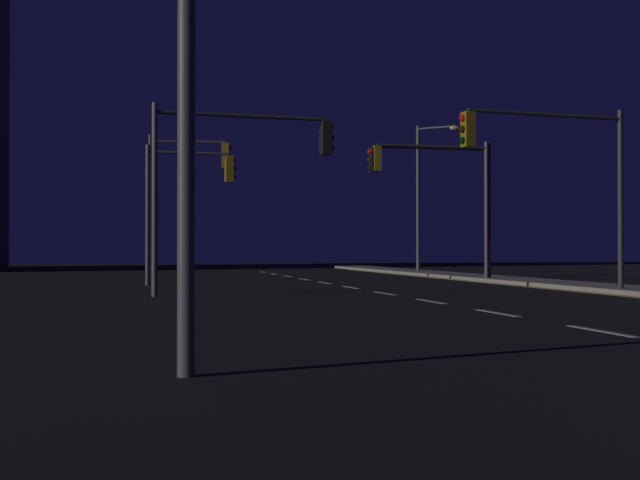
# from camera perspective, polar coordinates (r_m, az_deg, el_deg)

# --- Properties ---
(ground_plane) EXTENTS (112.00, 112.00, 0.00)m
(ground_plane) POSITION_cam_1_polar(r_m,az_deg,el_deg) (22.39, 6.68, -3.85)
(ground_plane) COLOR black
(ground_plane) RESTS_ON ground
(lane_markings_center) EXTENTS (0.14, 50.00, 0.01)m
(lane_markings_center) POSITION_cam_1_polar(r_m,az_deg,el_deg) (25.73, 4.17, -3.41)
(lane_markings_center) COLOR silver
(lane_markings_center) RESTS_ON ground
(lane_edge_line) EXTENTS (0.14, 53.00, 0.01)m
(lane_edge_line) POSITION_cam_1_polar(r_m,az_deg,el_deg) (29.28, 14.49, -3.05)
(lane_edge_line) COLOR gold
(lane_edge_line) RESTS_ON ground
(traffic_light_far_left) EXTENTS (4.85, 0.39, 5.37)m
(traffic_light_far_left) POSITION_cam_1_polar(r_m,az_deg,el_deg) (35.10, 7.43, 3.84)
(traffic_light_far_left) COLOR #4C4C51
(traffic_light_far_left) RESTS_ON sidewalk_right
(traffic_light_overhead_east) EXTENTS (3.21, 0.49, 4.93)m
(traffic_light_overhead_east) POSITION_cam_1_polar(r_m,az_deg,el_deg) (32.06, -8.44, 3.32)
(traffic_light_overhead_east) COLOR #4C4C51
(traffic_light_overhead_east) RESTS_ON ground
(traffic_light_far_right) EXTENTS (5.24, 0.89, 5.14)m
(traffic_light_far_right) POSITION_cam_1_polar(r_m,az_deg,el_deg) (25.87, 14.49, 5.11)
(traffic_light_far_right) COLOR #2D3033
(traffic_light_far_right) RESTS_ON sidewalk_right
(traffic_light_near_right) EXTENTS (3.16, 0.63, 5.65)m
(traffic_light_near_right) POSITION_cam_1_polar(r_m,az_deg,el_deg) (34.79, -8.64, 3.81)
(traffic_light_near_right) COLOR #38383D
(traffic_light_near_right) RESTS_ON ground
(traffic_light_mid_left) EXTENTS (5.15, 0.51, 5.32)m
(traffic_light_mid_left) POSITION_cam_1_polar(r_m,az_deg,el_deg) (35.24, 7.41, 3.79)
(traffic_light_mid_left) COLOR #2D3033
(traffic_light_mid_left) RESTS_ON sidewalk_right
(traffic_light_far_center) EXTENTS (5.14, 0.71, 5.21)m
(traffic_light_far_center) POSITION_cam_1_polar(r_m,az_deg,el_deg) (24.82, -5.26, 5.11)
(traffic_light_far_center) COLOR #4C4C51
(traffic_light_far_center) RESTS_ON ground
(street_lamp_mid_block) EXTENTS (1.85, 1.67, 7.44)m
(street_lamp_mid_block) POSITION_cam_1_polar(r_m,az_deg,el_deg) (45.97, 6.70, 3.63)
(street_lamp_mid_block) COLOR #4C4C51
(street_lamp_mid_block) RESTS_ON sidewalk_right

